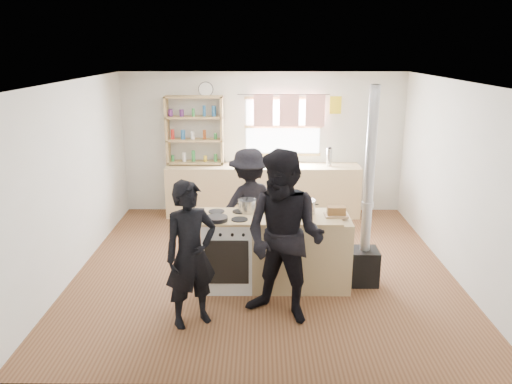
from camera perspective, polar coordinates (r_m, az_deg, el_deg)
ground at (r=6.95m, az=0.91°, el=-8.54°), size 5.00×5.00×0.01m
back_counter at (r=8.88m, az=0.81°, el=0.18°), size 3.40×0.55×0.90m
shelving_unit at (r=8.83m, az=-7.03°, el=7.05°), size 1.00×0.28×1.20m
thermos at (r=8.81m, az=8.35°, el=3.96°), size 0.10×0.10×0.31m
cooking_island at (r=6.26m, az=2.30°, el=-6.74°), size 1.97×0.64×0.93m
skillet_greens at (r=5.93m, az=-4.53°, el=-3.03°), size 0.29×0.29×0.05m
roast_tray at (r=6.14m, az=2.69°, el=-2.24°), size 0.35×0.32×0.06m
stockpot_stove at (r=6.21m, az=-1.02°, el=-1.57°), size 0.23×0.23×0.18m
stockpot_counter at (r=6.19m, az=5.65°, el=-1.65°), size 0.26×0.26×0.20m
bread_board at (r=6.14m, az=9.15°, el=-2.28°), size 0.28×0.20×0.12m
flue_heater at (r=6.39m, az=12.41°, el=-4.77°), size 0.35×0.35×2.50m
person_near_left at (r=5.35m, az=-7.46°, el=-7.09°), size 0.70×0.63×1.61m
person_near_right at (r=5.35m, az=3.27°, el=-5.25°), size 1.15×1.07×1.90m
person_far at (r=6.93m, az=-0.76°, el=-1.51°), size 1.18×0.97×1.59m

